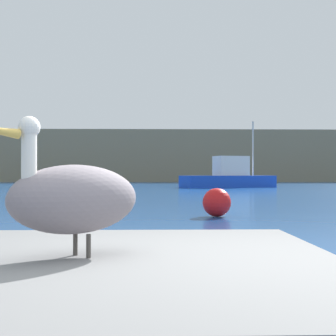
{
  "coord_description": "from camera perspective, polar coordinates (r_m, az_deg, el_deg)",
  "views": [
    {
      "loc": [
        -0.32,
        -3.28,
        1.1
      ],
      "look_at": [
        0.22,
        16.73,
        1.32
      ],
      "focal_mm": 53.38,
      "sensor_mm": 36.0,
      "label": 1
    }
  ],
  "objects": [
    {
      "name": "fishing_boat_blue",
      "position": [
        39.82,
        6.98,
        -1.03
      ],
      "size": [
        7.87,
        4.66,
        5.35
      ],
      "rotation": [
        0.0,
        0.0,
        0.35
      ],
      "color": "blue",
      "rests_on": "ground"
    },
    {
      "name": "pier_dock",
      "position": [
        3.32,
        -10.51,
        -14.84
      ],
      "size": [
        3.37,
        3.09,
        0.57
      ],
      "primitive_type": "cube",
      "color": "gray",
      "rests_on": "ground"
    },
    {
      "name": "mooring_buoy",
      "position": [
        12.78,
        5.59,
        -3.93
      ],
      "size": [
        0.73,
        0.73,
        0.73
      ],
      "primitive_type": "sphere",
      "color": "red",
      "rests_on": "ground"
    },
    {
      "name": "pelican",
      "position": [
        3.21,
        -10.68,
        -3.33
      ],
      "size": [
        1.05,
        0.98,
        0.87
      ],
      "rotation": [
        0.0,
        0.0,
        -2.41
      ],
      "color": "gray",
      "rests_on": "pier_dock"
    },
    {
      "name": "hillside_backdrop",
      "position": [
        71.38,
        -1.3,
        1.21
      ],
      "size": [
        140.0,
        14.45,
        6.83
      ],
      "primitive_type": "cube",
      "color": "#7F755B",
      "rests_on": "ground"
    }
  ]
}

